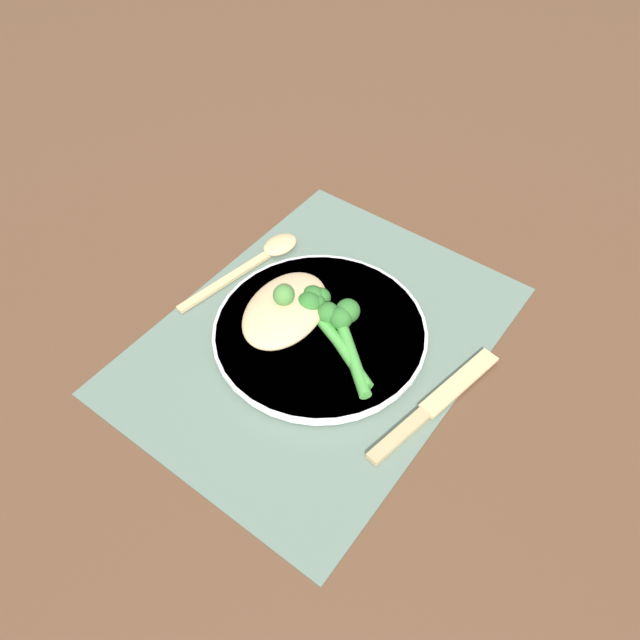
{
  "coord_description": "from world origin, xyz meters",
  "views": [
    {
      "loc": [
        0.36,
        0.27,
        0.55
      ],
      "look_at": [
        0.0,
        0.0,
        0.03
      ],
      "focal_mm": 35.0,
      "sensor_mm": 36.0,
      "label": 1
    }
  ],
  "objects_px": {
    "chicken_fillet": "(285,310)",
    "knife": "(433,405)",
    "plate": "(320,332)",
    "broccoli_stalk_rear": "(314,307)",
    "broccoli_stalk_right": "(343,324)",
    "broccoli_stalk_front": "(320,313)",
    "spoon": "(266,254)"
  },
  "relations": [
    {
      "from": "broccoli_stalk_rear",
      "to": "spoon",
      "type": "height_order",
      "value": "broccoli_stalk_rear"
    },
    {
      "from": "plate",
      "to": "broccoli_stalk_front",
      "type": "height_order",
      "value": "broccoli_stalk_front"
    },
    {
      "from": "chicken_fillet",
      "to": "broccoli_stalk_right",
      "type": "bearing_deg",
      "value": 109.03
    },
    {
      "from": "chicken_fillet",
      "to": "spoon",
      "type": "distance_m",
      "value": 0.12
    },
    {
      "from": "plate",
      "to": "spoon",
      "type": "bearing_deg",
      "value": -115.86
    },
    {
      "from": "broccoli_stalk_rear",
      "to": "spoon",
      "type": "xyz_separation_m",
      "value": [
        -0.05,
        -0.11,
        -0.02
      ]
    },
    {
      "from": "broccoli_stalk_front",
      "to": "chicken_fillet",
      "type": "bearing_deg",
      "value": 147.0
    },
    {
      "from": "chicken_fillet",
      "to": "knife",
      "type": "height_order",
      "value": "chicken_fillet"
    },
    {
      "from": "broccoli_stalk_right",
      "to": "spoon",
      "type": "distance_m",
      "value": 0.16
    },
    {
      "from": "broccoli_stalk_rear",
      "to": "broccoli_stalk_front",
      "type": "distance_m",
      "value": 0.01
    },
    {
      "from": "broccoli_stalk_rear",
      "to": "plate",
      "type": "bearing_deg",
      "value": -102.9
    },
    {
      "from": "plate",
      "to": "broccoli_stalk_front",
      "type": "bearing_deg",
      "value": -145.19
    },
    {
      "from": "broccoli_stalk_right",
      "to": "knife",
      "type": "bearing_deg",
      "value": -57.77
    },
    {
      "from": "broccoli_stalk_front",
      "to": "knife",
      "type": "relative_size",
      "value": 0.71
    },
    {
      "from": "broccoli_stalk_rear",
      "to": "knife",
      "type": "xyz_separation_m",
      "value": [
        0.02,
        0.17,
        -0.02
      ]
    },
    {
      "from": "broccoli_stalk_front",
      "to": "broccoli_stalk_right",
      "type": "relative_size",
      "value": 1.25
    },
    {
      "from": "chicken_fillet",
      "to": "broccoli_stalk_right",
      "type": "relative_size",
      "value": 1.26
    },
    {
      "from": "chicken_fillet",
      "to": "broccoli_stalk_right",
      "type": "xyz_separation_m",
      "value": [
        -0.02,
        0.06,
        -0.0
      ]
    },
    {
      "from": "chicken_fillet",
      "to": "broccoli_stalk_front",
      "type": "distance_m",
      "value": 0.04
    },
    {
      "from": "broccoli_stalk_front",
      "to": "plate",
      "type": "bearing_deg",
      "value": -118.96
    },
    {
      "from": "plate",
      "to": "broccoli_stalk_right",
      "type": "relative_size",
      "value": 2.24
    },
    {
      "from": "chicken_fillet",
      "to": "plate",
      "type": "bearing_deg",
      "value": 102.58
    },
    {
      "from": "plate",
      "to": "broccoli_stalk_rear",
      "type": "relative_size",
      "value": 2.62
    },
    {
      "from": "plate",
      "to": "broccoli_stalk_rear",
      "type": "bearing_deg",
      "value": -124.26
    },
    {
      "from": "plate",
      "to": "broccoli_stalk_front",
      "type": "relative_size",
      "value": 1.79
    },
    {
      "from": "plate",
      "to": "spoon",
      "type": "relative_size",
      "value": 1.28
    },
    {
      "from": "broccoli_stalk_right",
      "to": "broccoli_stalk_front",
      "type": "bearing_deg",
      "value": 133.24
    },
    {
      "from": "spoon",
      "to": "broccoli_stalk_rear",
      "type": "bearing_deg",
      "value": -15.24
    },
    {
      "from": "chicken_fillet",
      "to": "broccoli_stalk_front",
      "type": "bearing_deg",
      "value": 120.77
    },
    {
      "from": "broccoli_stalk_rear",
      "to": "spoon",
      "type": "distance_m",
      "value": 0.13
    },
    {
      "from": "broccoli_stalk_front",
      "to": "knife",
      "type": "height_order",
      "value": "broccoli_stalk_front"
    },
    {
      "from": "plate",
      "to": "broccoli_stalk_right",
      "type": "bearing_deg",
      "value": 119.92
    }
  ]
}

